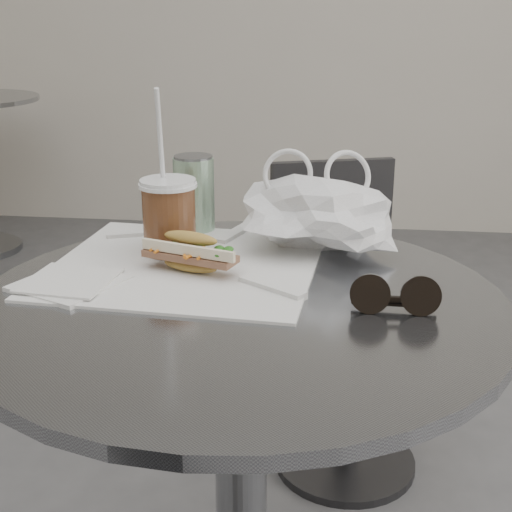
# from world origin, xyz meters

# --- Properties ---
(cafe_table) EXTENTS (0.76, 0.76, 0.74)m
(cafe_table) POSITION_xyz_m (0.00, 0.20, 0.47)
(cafe_table) COLOR slate
(cafe_table) RESTS_ON ground
(chair_far) EXTENTS (0.42, 0.45, 0.77)m
(chair_far) POSITION_xyz_m (0.16, 0.91, 0.34)
(chair_far) COLOR #2E2E31
(chair_far) RESTS_ON ground
(sandwich_paper) EXTENTS (0.44, 0.42, 0.00)m
(sandwich_paper) POSITION_xyz_m (-0.10, 0.32, 0.74)
(sandwich_paper) COLOR white
(sandwich_paper) RESTS_ON cafe_table
(banh_mi) EXTENTS (0.20, 0.13, 0.06)m
(banh_mi) POSITION_xyz_m (-0.09, 0.29, 0.77)
(banh_mi) COLOR #BB9747
(banh_mi) RESTS_ON sandwich_paper
(iced_coffee) EXTENTS (0.09, 0.09, 0.27)m
(iced_coffee) POSITION_xyz_m (-0.14, 0.37, 0.81)
(iced_coffee) COLOR brown
(iced_coffee) RESTS_ON cafe_table
(sunglasses) EXTENTS (0.12, 0.03, 0.05)m
(sunglasses) POSITION_xyz_m (0.21, 0.17, 0.76)
(sunglasses) COLOR black
(sunglasses) RESTS_ON cafe_table
(plastic_bag) EXTENTS (0.27, 0.23, 0.12)m
(plastic_bag) POSITION_xyz_m (0.10, 0.42, 0.80)
(plastic_bag) COLOR white
(plastic_bag) RESTS_ON cafe_table
(napkin_stack) EXTENTS (0.18, 0.18, 0.01)m
(napkin_stack) POSITION_xyz_m (-0.26, 0.21, 0.74)
(napkin_stack) COLOR white
(napkin_stack) RESTS_ON cafe_table
(drink_can) EXTENTS (0.07, 0.07, 0.14)m
(drink_can) POSITION_xyz_m (-0.13, 0.50, 0.81)
(drink_can) COLOR #5EA169
(drink_can) RESTS_ON cafe_table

